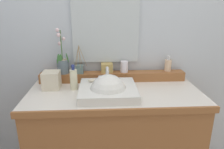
{
  "coord_description": "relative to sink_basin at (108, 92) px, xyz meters",
  "views": [
    {
      "loc": [
        -0.1,
        -1.47,
        1.47
      ],
      "look_at": [
        -0.02,
        -0.02,
        0.99
      ],
      "focal_mm": 33.26,
      "sensor_mm": 36.0,
      "label": 1
    }
  ],
  "objects": [
    {
      "name": "potted_plant",
      "position": [
        -0.37,
        0.31,
        0.14
      ],
      "size": [
        0.1,
        0.1,
        0.38
      ],
      "color": "slate",
      "rests_on": "back_ledge"
    },
    {
      "name": "back_ledge",
      "position": [
        0.05,
        0.31,
        0.01
      ],
      "size": [
        1.25,
        0.1,
        0.08
      ],
      "primitive_type": "cube",
      "color": "#965B31",
      "rests_on": "vanity_cabinet"
    },
    {
      "name": "mirror",
      "position": [
        -0.0,
        0.37,
        0.44
      ],
      "size": [
        0.56,
        0.02,
        0.62
      ],
      "primitive_type": "cube",
      "color": "silver"
    },
    {
      "name": "soap_dispenser",
      "position": [
        0.54,
        0.32,
        0.11
      ],
      "size": [
        0.06,
        0.06,
        0.14
      ],
      "color": "beige",
      "rests_on": "back_ledge"
    },
    {
      "name": "tumbler_cup",
      "position": [
        0.15,
        0.31,
        0.1
      ],
      "size": [
        0.06,
        0.06,
        0.1
      ],
      "primitive_type": "cylinder",
      "color": "white",
      "rests_on": "back_ledge"
    },
    {
      "name": "tissue_box",
      "position": [
        -0.44,
        0.16,
        0.04
      ],
      "size": [
        0.13,
        0.13,
        0.14
      ],
      "primitive_type": "cube",
      "rotation": [
        0.0,
        0.0,
        -0.0
      ],
      "color": "beige",
      "rests_on": "vanity_cabinet"
    },
    {
      "name": "soap_bar",
      "position": [
        -0.12,
        0.12,
        0.05
      ],
      "size": [
        0.07,
        0.04,
        0.02
      ],
      "primitive_type": "ellipsoid",
      "color": "beige",
      "rests_on": "sink_basin"
    },
    {
      "name": "lotion_bottle",
      "position": [
        -0.26,
        0.13,
        0.06
      ],
      "size": [
        0.06,
        0.06,
        0.2
      ],
      "color": "beige",
      "rests_on": "vanity_cabinet"
    },
    {
      "name": "sink_basin",
      "position": [
        0.0,
        0.0,
        0.0
      ],
      "size": [
        0.42,
        0.39,
        0.29
      ],
      "color": "white",
      "rests_on": "vanity_cabinet"
    },
    {
      "name": "wall_back",
      "position": [
        0.05,
        0.48,
        0.52
      ],
      "size": [
        3.08,
        0.2,
        2.78
      ],
      "primitive_type": "cube",
      "color": "silver",
      "rests_on": "ground"
    },
    {
      "name": "reed_diffuser",
      "position": [
        -0.23,
        0.3,
        0.09
      ],
      "size": [
        0.11,
        0.08,
        0.24
      ],
      "color": "slate",
      "rests_on": "back_ledge"
    },
    {
      "name": "trinket_box",
      "position": [
        0.0,
        0.32,
        0.09
      ],
      "size": [
        0.1,
        0.08,
        0.08
      ],
      "primitive_type": "cube",
      "rotation": [
        0.0,
        0.0,
        0.02
      ],
      "color": "tan",
      "rests_on": "back_ledge"
    },
    {
      "name": "vanity_cabinet",
      "position": [
        0.05,
        0.07,
        -0.45
      ],
      "size": [
        1.32,
        0.61,
        0.85
      ],
      "color": "#965B31",
      "rests_on": "ground"
    }
  ]
}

